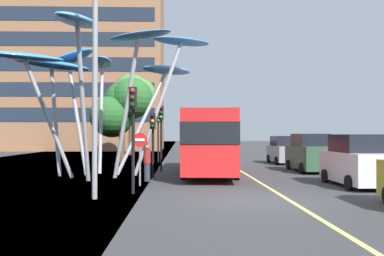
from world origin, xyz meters
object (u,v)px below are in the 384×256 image
(traffic_light_kerb_far, at_px, (153,131))
(car_side_street, at_px, (284,151))
(pedestrian, at_px, (147,163))
(red_bus, at_px, (210,139))
(traffic_light_opposite, at_px, (158,126))
(car_parked_far, at_px, (310,154))
(no_entry_sign, at_px, (140,150))
(car_parked_mid, at_px, (357,162))
(traffic_light_kerb_near, at_px, (133,117))
(street_lamp, at_px, (106,34))
(traffic_light_island_mid, at_px, (161,124))
(leaf_sculpture, at_px, (92,61))

(traffic_light_kerb_far, height_order, car_side_street, traffic_light_kerb_far)
(traffic_light_kerb_far, distance_m, pedestrian, 2.36)
(red_bus, height_order, traffic_light_opposite, traffic_light_opposite)
(red_bus, relative_size, car_parked_far, 2.47)
(car_side_street, bearing_deg, no_entry_sign, -125.41)
(car_parked_mid, bearing_deg, traffic_light_kerb_near, -167.03)
(car_side_street, relative_size, street_lamp, 0.49)
(traffic_light_kerb_far, relative_size, traffic_light_opposite, 0.83)
(traffic_light_kerb_near, relative_size, no_entry_sign, 1.74)
(traffic_light_kerb_near, distance_m, car_parked_mid, 9.57)
(red_bus, xyz_separation_m, traffic_light_island_mid, (-2.77, 1.49, 0.83))
(leaf_sculpture, relative_size, traffic_light_kerb_far, 3.63)
(traffic_light_island_mid, xyz_separation_m, car_side_street, (8.84, 6.51, -1.81))
(red_bus, bearing_deg, car_parked_mid, -44.15)
(traffic_light_island_mid, xyz_separation_m, traffic_light_opposite, (-0.59, 7.86, 0.05))
(traffic_light_kerb_far, height_order, car_parked_mid, traffic_light_kerb_far)
(car_parked_far, height_order, street_lamp, street_lamp)
(traffic_light_island_mid, bearing_deg, no_entry_sign, -94.94)
(car_parked_mid, height_order, no_entry_sign, no_entry_sign)
(traffic_light_kerb_near, distance_m, no_entry_sign, 2.80)
(car_parked_mid, xyz_separation_m, no_entry_sign, (-9.14, 0.36, 0.49))
(car_side_street, height_order, pedestrian, car_side_street)
(pedestrian, height_order, no_entry_sign, no_entry_sign)
(traffic_light_kerb_far, height_order, traffic_light_island_mid, traffic_light_island_mid)
(car_parked_far, bearing_deg, leaf_sculpture, -167.94)
(car_parked_far, bearing_deg, traffic_light_island_mid, 178.89)
(pedestrian, bearing_deg, traffic_light_kerb_near, -92.61)
(car_side_street, relative_size, pedestrian, 2.57)
(car_side_street, distance_m, pedestrian, 14.83)
(traffic_light_kerb_near, xyz_separation_m, car_side_street, (9.44, 15.73, -1.85))
(car_parked_mid, height_order, pedestrian, car_parked_mid)
(traffic_light_opposite, height_order, pedestrian, traffic_light_opposite)
(red_bus, height_order, traffic_light_island_mid, traffic_light_island_mid)
(car_parked_mid, bearing_deg, red_bus, 135.85)
(leaf_sculpture, relative_size, street_lamp, 1.32)
(red_bus, xyz_separation_m, car_parked_mid, (5.79, -5.62, -0.93))
(red_bus, xyz_separation_m, car_parked_far, (5.94, 1.32, -0.90))
(traffic_light_kerb_near, relative_size, car_side_street, 0.89)
(traffic_light_opposite, xyz_separation_m, car_parked_far, (9.30, -8.03, -1.78))
(traffic_light_kerb_near, bearing_deg, pedestrian, 87.39)
(car_parked_mid, bearing_deg, car_parked_far, 88.78)
(red_bus, relative_size, traffic_light_opposite, 2.87)
(leaf_sculpture, height_order, car_side_street, leaf_sculpture)
(car_parked_mid, relative_size, car_side_street, 0.99)
(traffic_light_island_mid, height_order, car_side_street, traffic_light_island_mid)
(traffic_light_island_mid, height_order, street_lamp, street_lamp)
(pedestrian, bearing_deg, no_entry_sign, -95.85)
(pedestrian, bearing_deg, car_parked_mid, -12.80)
(car_parked_far, distance_m, pedestrian, 10.36)
(car_side_street, bearing_deg, traffic_light_kerb_near, -120.98)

